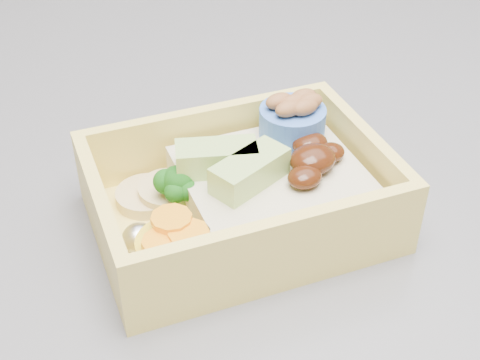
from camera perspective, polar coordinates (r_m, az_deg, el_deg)
bento_box at (r=0.40m, az=0.64°, el=-0.96°), size 0.19×0.15×0.06m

